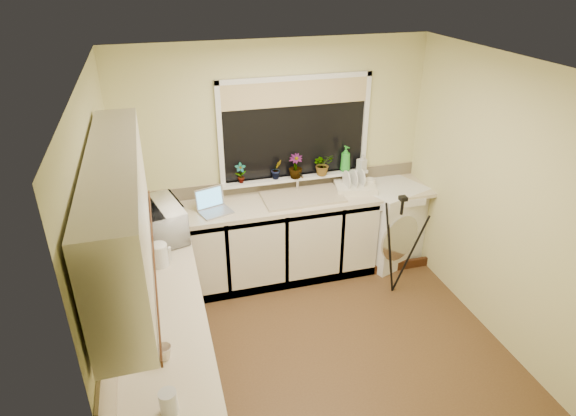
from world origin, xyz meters
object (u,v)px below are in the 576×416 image
(microwave, at_px, (160,221))
(plant_b, at_px, (277,169))
(cup_left, at_px, (164,353))
(tripod, at_px, (397,246))
(glass_jug, at_px, (168,402))
(cup_back, at_px, (370,183))
(plant_c, at_px, (295,166))
(laptop, at_px, (213,205))
(soap_bottle_green, at_px, (345,159))
(plant_a, at_px, (241,173))
(washing_machine, at_px, (386,222))
(dish_rack, at_px, (355,187))
(steel_jar, at_px, (150,323))
(kettle, at_px, (159,255))
(plant_d, at_px, (323,164))
(soap_bottle_clear, at_px, (362,162))

(microwave, bearing_deg, plant_b, -76.16)
(cup_left, bearing_deg, tripod, 29.87)
(microwave, height_order, cup_left, microwave)
(glass_jug, distance_m, cup_back, 3.33)
(tripod, relative_size, plant_c, 4.26)
(laptop, height_order, soap_bottle_green, soap_bottle_green)
(tripod, bearing_deg, plant_a, 172.70)
(washing_machine, xyz_separation_m, dish_rack, (-0.40, 0.02, 0.48))
(plant_c, xyz_separation_m, cup_left, (-1.48, -2.14, -0.23))
(plant_c, distance_m, cup_back, 0.84)
(steel_jar, xyz_separation_m, cup_left, (0.07, -0.29, -0.01))
(steel_jar, bearing_deg, washing_machine, 32.89)
(laptop, distance_m, plant_c, 0.96)
(plant_b, bearing_deg, microwave, -152.45)
(washing_machine, distance_m, kettle, 2.69)
(laptop, distance_m, plant_b, 0.79)
(cup_left, bearing_deg, steel_jar, 104.20)
(laptop, relative_size, plant_c, 1.40)
(kettle, distance_m, plant_a, 1.41)
(laptop, xyz_separation_m, tripod, (1.74, -0.58, -0.41))
(washing_machine, height_order, plant_d, plant_d)
(plant_d, relative_size, soap_bottle_green, 0.84)
(laptop, bearing_deg, washing_machine, -16.35)
(glass_jug, xyz_separation_m, soap_bottle_clear, (2.24, 2.56, 0.17))
(glass_jug, relative_size, plant_d, 0.61)
(washing_machine, height_order, plant_b, plant_b)
(tripod, height_order, plant_b, plant_b)
(tripod, distance_m, cup_back, 0.79)
(plant_c, bearing_deg, cup_left, -124.75)
(plant_b, xyz_separation_m, soap_bottle_clear, (0.95, -0.03, -0.01))
(microwave, xyz_separation_m, cup_left, (-0.06, -1.53, -0.11))
(plant_b, bearing_deg, washing_machine, -9.77)
(kettle, bearing_deg, microwave, 86.08)
(steel_jar, height_order, plant_d, plant_d)
(steel_jar, distance_m, plant_c, 2.42)
(kettle, bearing_deg, plant_d, 31.27)
(kettle, relative_size, plant_b, 0.88)
(dish_rack, bearing_deg, plant_c, 178.11)
(washing_machine, relative_size, plant_d, 3.81)
(plant_b, relative_size, plant_d, 0.88)
(plant_c, bearing_deg, dish_rack, -14.40)
(dish_rack, xyz_separation_m, plant_a, (-1.20, 0.19, 0.23))
(cup_left, bearing_deg, glass_jug, -89.83)
(tripod, xyz_separation_m, plant_a, (-1.40, 0.84, 0.61))
(plant_c, distance_m, soap_bottle_green, 0.57)
(tripod, height_order, plant_a, plant_a)
(plant_a, distance_m, plant_d, 0.88)
(plant_d, bearing_deg, soap_bottle_clear, 0.84)
(glass_jug, relative_size, soap_bottle_clear, 0.79)
(laptop, relative_size, kettle, 1.96)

